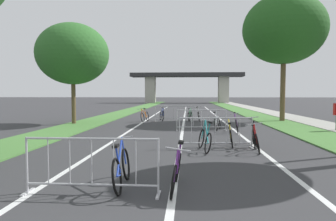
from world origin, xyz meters
The scene contains 25 objects.
grass_verge_left centered at (-5.94, 29.03, 0.03)m, with size 2.33×70.96×0.05m, color #477A38.
grass_verge_right centered at (5.94, 29.03, 0.03)m, with size 2.33×70.96×0.05m, color #477A38.
sidewalk_path_right centered at (8.18, 29.03, 0.04)m, with size 2.14×70.96×0.08m, color #9E9B93.
lane_stripe_center centered at (0.00, 20.53, 0.00)m, with size 0.14×41.05×0.01m, color silver.
lane_stripe_right_lane centered at (2.63, 20.53, 0.00)m, with size 0.14×41.05×0.01m, color silver.
lane_stripe_left_lane centered at (-2.63, 20.53, 0.00)m, with size 0.14×41.05×0.01m, color silver.
overpass_bridge centered at (0.00, 58.65, 4.31)m, with size 22.15×3.98×5.93m.
tree_left_pine_far centered at (-6.61, 16.16, 4.21)m, with size 4.28×4.28×6.03m.
tree_right_pine_near centered at (6.55, 18.93, 6.07)m, with size 5.36×5.36×8.36m.
crowd_barrier_nearest centered at (-1.49, 3.77, 0.52)m, with size 2.51×0.45×1.05m.
crowd_barrier_second centered at (1.21, 8.65, 0.52)m, with size 2.53×0.58×1.05m.
crowd_barrier_third centered at (0.94, 13.53, 0.52)m, with size 2.53×0.58×1.05m.
crowd_barrier_fourth centered at (-0.68, 18.41, 0.52)m, with size 2.52×0.49×1.05m.
bicycle_purple_0 centered at (2.60, 12.95, 0.38)m, with size 0.65×1.74×0.98m.
bicycle_blue_1 centered at (-1.03, 4.22, 0.38)m, with size 0.47×1.70×0.96m.
bicycle_green_2 centered at (0.42, 18.97, 0.34)m, with size 0.51×1.60×0.88m.
bicycle_orange_3 centered at (-2.56, 18.05, 0.37)m, with size 0.66×1.71×0.94m.
bicycle_yellow_4 centered at (1.79, 9.18, 0.37)m, with size 0.55×1.67×0.94m.
bicycle_red_5 centered at (2.46, 8.18, 0.37)m, with size 0.63×1.61×0.98m.
bicycle_white_6 centered at (1.00, 18.92, 0.38)m, with size 0.55×1.70×0.99m.
bicycle_teal_7 centered at (0.82, 8.12, 0.38)m, with size 0.50×1.65×1.02m.
bicycle_black_8 centered at (2.57, 9.13, 0.38)m, with size 0.50×1.63×1.02m.
bicycle_silver_9 centered at (1.77, 13.90, 0.37)m, with size 0.56×1.64×0.99m.
bicycle_purple_10 centered at (0.05, 4.14, 0.36)m, with size 0.45×1.70×0.92m.
bicycle_blue_11 centered at (-1.51, 18.94, 0.38)m, with size 0.63×1.66×0.93m.
Camera 1 is at (0.27, -1.58, 1.85)m, focal length 32.27 mm.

